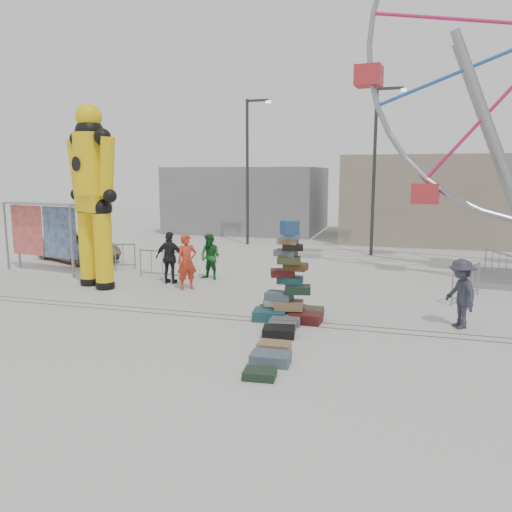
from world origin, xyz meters
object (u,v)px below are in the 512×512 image
(banner_scaffold, at_px, (42,220))
(barricade_dummy_b, at_px, (111,256))
(barricade_dummy_a, at_px, (98,256))
(lamp_post_left, at_px, (249,165))
(crash_test_dummy, at_px, (93,190))
(pedestrian_green, at_px, (210,257))
(lamp_post_right, at_px, (376,163))
(suitcase_tower, at_px, (289,292))
(steamer_trunk, at_px, (282,308))
(pedestrian_red, at_px, (187,262))
(barricade_wheel_front, at_px, (466,283))
(pedestrian_grey, at_px, (461,294))
(parked_suv, at_px, (79,247))
(barricade_dummy_c, at_px, (162,264))
(pedestrian_black, at_px, (170,258))
(barricade_wheel_back, at_px, (499,266))

(banner_scaffold, distance_m, barricade_dummy_b, 3.03)
(barricade_dummy_b, bearing_deg, barricade_dummy_a, 173.46)
(lamp_post_left, relative_size, crash_test_dummy, 1.23)
(banner_scaffold, bearing_deg, pedestrian_green, 15.06)
(lamp_post_right, relative_size, suitcase_tower, 2.92)
(crash_test_dummy, bearing_deg, suitcase_tower, 8.32)
(barricade_dummy_a, height_order, barricade_dummy_b, same)
(lamp_post_left, distance_m, steamer_trunk, 15.19)
(banner_scaffold, bearing_deg, pedestrian_red, 0.34)
(barricade_wheel_front, xyz_separation_m, pedestrian_grey, (-0.51, -3.14, 0.36))
(lamp_post_left, bearing_deg, barricade_dummy_b, -111.05)
(lamp_post_right, bearing_deg, steamer_trunk, -99.12)
(parked_suv, bearing_deg, barricade_dummy_a, -103.60)
(lamp_post_left, height_order, pedestrian_grey, lamp_post_left)
(banner_scaffold, bearing_deg, suitcase_tower, -8.57)
(barricade_dummy_b, distance_m, barricade_dummy_c, 3.13)
(crash_test_dummy, relative_size, pedestrian_green, 3.75)
(lamp_post_left, xyz_separation_m, barricade_dummy_b, (-3.39, -8.81, -3.93))
(lamp_post_left, relative_size, parked_suv, 1.75)
(suitcase_tower, bearing_deg, pedestrian_grey, 2.99)
(barricade_dummy_b, bearing_deg, lamp_post_right, 14.55)
(suitcase_tower, relative_size, pedestrian_black, 1.44)
(barricade_dummy_a, bearing_deg, lamp_post_right, 46.38)
(barricade_dummy_a, relative_size, pedestrian_red, 1.04)
(barricade_wheel_front, bearing_deg, pedestrian_grey, -160.31)
(lamp_post_left, relative_size, barricade_dummy_a, 4.00)
(lamp_post_left, xyz_separation_m, banner_scaffold, (-5.62, -10.13, -2.36))
(steamer_trunk, distance_m, barricade_dummy_c, 6.74)
(barricade_wheel_front, height_order, pedestrian_green, pedestrian_green)
(pedestrian_black, bearing_deg, lamp_post_left, -90.19)
(pedestrian_red, height_order, pedestrian_grey, pedestrian_red)
(barricade_wheel_back, distance_m, pedestrian_black, 12.25)
(lamp_post_right, relative_size, barricade_dummy_c, 4.00)
(pedestrian_green, height_order, pedestrian_grey, pedestrian_grey)
(banner_scaffold, bearing_deg, crash_test_dummy, -15.66)
(pedestrian_red, bearing_deg, banner_scaffold, 128.67)
(lamp_post_left, xyz_separation_m, crash_test_dummy, (-2.02, -11.88, -1.05))
(lamp_post_right, distance_m, steamer_trunk, 12.55)
(lamp_post_right, bearing_deg, pedestrian_grey, -76.20)
(barricade_wheel_back, bearing_deg, pedestrian_black, -90.97)
(suitcase_tower, xyz_separation_m, parked_suv, (-11.32, 6.52, -0.13))
(steamer_trunk, relative_size, pedestrian_red, 0.50)
(crash_test_dummy, bearing_deg, pedestrian_black, 52.75)
(barricade_dummy_c, height_order, pedestrian_black, pedestrian_black)
(banner_scaffold, distance_m, barricade_wheel_front, 16.00)
(barricade_dummy_c, bearing_deg, steamer_trunk, -28.04)
(lamp_post_left, relative_size, pedestrian_grey, 4.42)
(crash_test_dummy, xyz_separation_m, pedestrian_red, (3.23, 0.55, -2.47))
(lamp_post_right, bearing_deg, barricade_dummy_c, -133.35)
(barricade_dummy_c, xyz_separation_m, pedestrian_grey, (10.26, -3.49, 0.36))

